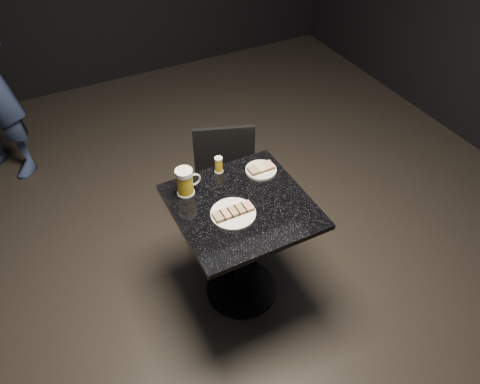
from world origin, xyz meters
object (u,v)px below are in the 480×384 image
object	(u,v)px
plate_large	(233,214)
beer_mug	(185,182)
beer_tumbler	(219,165)
chair	(227,186)
plate_small	(261,170)
table	(242,235)

from	to	relation	value
plate_large	beer_mug	bearing A→B (deg)	119.62
beer_tumbler	chair	xyz separation A→B (m)	(0.11, 0.13, -0.30)
beer_mug	beer_tumbler	bearing A→B (deg)	19.72
plate_small	chair	size ratio (longest dim) A/B	0.21
table	beer_mug	world-z (taller)	beer_mug
plate_large	chair	world-z (taller)	chair
beer_mug	chair	xyz separation A→B (m)	(0.34, 0.21, -0.33)
beer_mug	chair	world-z (taller)	beer_mug
table	beer_tumbler	xyz separation A→B (m)	(0.01, 0.30, 0.29)
plate_small	beer_tumbler	bearing A→B (deg)	153.54
beer_mug	table	bearing A→B (deg)	-43.53
plate_small	chair	world-z (taller)	chair
plate_large	plate_small	size ratio (longest dim) A/B	1.32
beer_mug	plate_small	bearing A→B (deg)	-2.94
table	chair	distance (m)	0.44
beer_tumbler	chair	bearing A→B (deg)	50.67
beer_mug	beer_tumbler	xyz separation A→B (m)	(0.23, 0.08, -0.03)
beer_tumbler	table	bearing A→B (deg)	-91.47
plate_large	chair	xyz separation A→B (m)	(0.19, 0.48, -0.26)
table	beer_tumbler	distance (m)	0.42
table	beer_tumbler	bearing A→B (deg)	88.53
table	beer_tumbler	size ratio (longest dim) A/B	7.65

